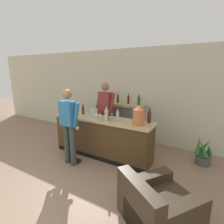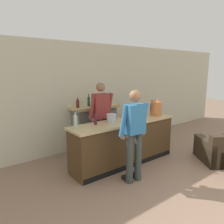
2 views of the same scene
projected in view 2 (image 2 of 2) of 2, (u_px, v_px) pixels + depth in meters
The scene contains 17 objects.
wall_back_panel at pixel (86, 97), 5.74m from camera, with size 12.00×0.07×2.75m.
bar_counter at pixel (125, 142), 4.85m from camera, with size 2.59×0.64×0.98m.
fireplace_stone at pixel (95, 127), 5.74m from camera, with size 1.29×0.52×1.48m.
armchair_black at pixel (222, 152), 4.94m from camera, with size 1.25×1.26×0.72m.
potted_plant_corner at pixel (162, 128), 6.87m from camera, with size 0.36×0.38×0.66m.
person_customer at pixel (134, 132), 3.96m from camera, with size 0.66×0.33×1.73m.
person_bartender at pixel (101, 117), 5.04m from camera, with size 0.66×0.32×1.80m.
copper_dispenser at pixel (156, 107), 5.27m from camera, with size 0.26×0.30×0.41m.
ice_bucket_steel at pixel (111, 118), 4.63m from camera, with size 0.21×0.21×0.18m.
wine_bottle_burgundy_dark at pixel (96, 119), 4.42m from camera, with size 0.06×0.06×0.28m.
wine_bottle_port_short at pixel (138, 114), 4.74m from camera, with size 0.08×0.08×0.35m.
wine_bottle_cabernet_heavy at pixel (152, 107), 5.58m from camera, with size 0.08×0.08×0.34m.
wine_bottle_chardonnay_pale at pixel (131, 114), 4.82m from camera, with size 0.07×0.07×0.30m.
wine_bottle_merlot_tall at pixel (139, 113), 5.00m from camera, with size 0.07×0.07×0.29m.
wine_bottle_riesling_slim at pixel (75, 121), 4.15m from camera, with size 0.08×0.08×0.33m.
wine_glass_front_right at pixel (124, 117), 4.62m from camera, with size 0.08×0.08×0.15m.
wine_glass_mid_counter at pixel (132, 117), 4.66m from camera, with size 0.07×0.07×0.16m.
Camera 2 is at (-2.96, -1.09, 2.09)m, focal length 35.00 mm.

